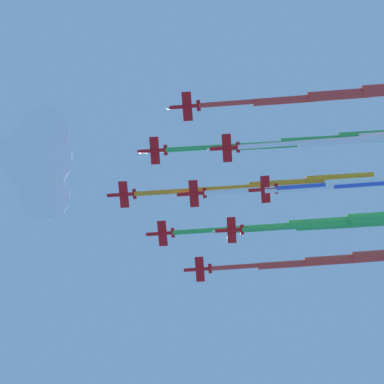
{
  "coord_description": "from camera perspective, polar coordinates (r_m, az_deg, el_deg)",
  "views": [
    {
      "loc": [
        75.76,
        -11.57,
        -51.85
      ],
      "look_at": [
        0.0,
        0.0,
        143.45
      ],
      "focal_mm": 65.48,
      "sensor_mm": 36.0,
      "label": 1
    }
  ],
  "objects": [
    {
      "name": "jet_port_outer",
      "position": [
        224.6,
        11.47,
        -5.43
      ],
      "size": [
        21.32,
        69.89,
        3.84
      ],
      "color": "red"
    },
    {
      "name": "cloud_puff",
      "position": [
        236.26,
        -12.36,
        2.52
      ],
      "size": [
        38.37,
        25.38,
        23.06
      ],
      "color": "white"
    },
    {
      "name": "jet_port_mid",
      "position": [
        213.23,
        13.78,
        0.83
      ],
      "size": [
        23.92,
        82.25,
        3.75
      ],
      "color": "red"
    },
    {
      "name": "jet_trail_port",
      "position": [
        221.07,
        15.3,
        -2.3
      ],
      "size": [
        21.83,
        76.26,
        3.82
      ],
      "color": "red"
    },
    {
      "name": "jet_starboard_mid",
      "position": [
        204.27,
        12.05,
        7.79
      ],
      "size": [
        21.92,
        72.28,
        3.75
      ],
      "color": "red"
    },
    {
      "name": "jet_port_inner",
      "position": [
        209.41,
        10.15,
        4.13
      ],
      "size": [
        22.15,
        78.79,
        3.72
      ],
      "color": "red"
    },
    {
      "name": "jet_starboard_inner",
      "position": [
        218.28,
        10.83,
        -2.43
      ],
      "size": [
        23.8,
        82.03,
        3.7
      ],
      "color": "red"
    },
    {
      "name": "jet_lead",
      "position": [
        212.61,
        7.57,
        0.64
      ],
      "size": [
        22.89,
        80.06,
        3.74
      ],
      "color": "red"
    }
  ]
}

